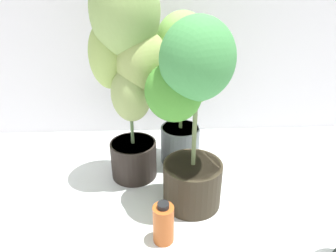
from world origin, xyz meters
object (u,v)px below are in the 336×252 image
(potted_plant_back_center, at_px, (181,78))
(potted_plant_back_left, at_px, (128,60))
(potted_plant_center, at_px, (190,107))
(nutrient_bottle, at_px, (163,223))

(potted_plant_back_center, relative_size, potted_plant_back_left, 0.79)
(potted_plant_center, distance_m, potted_plant_back_center, 0.36)
(potted_plant_center, bearing_deg, potted_plant_back_left, 139.61)
(potted_plant_center, bearing_deg, nutrient_bottle, -117.44)
(potted_plant_back_center, bearing_deg, potted_plant_back_left, -151.53)
(potted_plant_back_left, bearing_deg, potted_plant_back_center, 28.47)
(potted_plant_center, relative_size, potted_plant_back_center, 1.03)
(potted_plant_back_left, height_order, nutrient_bottle, potted_plant_back_left)
(potted_plant_back_center, bearing_deg, nutrient_bottle, -100.66)
(potted_plant_center, xyz_separation_m, potted_plant_back_center, (-0.01, 0.36, 0.00))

